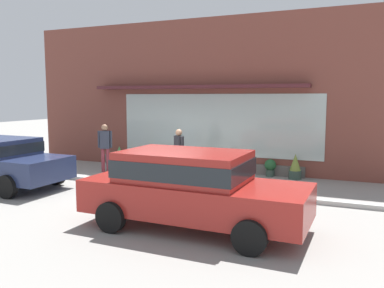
{
  "coord_description": "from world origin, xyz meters",
  "views": [
    {
      "loc": [
        5.55,
        -10.42,
        2.67
      ],
      "look_at": [
        0.61,
        1.2,
        1.17
      ],
      "focal_mm": 37.17,
      "sensor_mm": 36.0,
      "label": 1
    }
  ],
  "objects_px": {
    "pedestrian_passerby": "(105,144)",
    "potted_plant_near_hydrant": "(212,164)",
    "parked_car_red": "(190,185)",
    "potted_plant_doorstep": "(295,167)",
    "fire_hydrant": "(199,168)",
    "potted_plant_window_center": "(270,167)",
    "potted_plant_window_right": "(156,155)",
    "potted_plant_by_entrance": "(119,156)",
    "pedestrian_with_handbag": "(179,150)"
  },
  "relations": [
    {
      "from": "parked_car_red",
      "to": "potted_plant_window_right",
      "type": "bearing_deg",
      "value": 124.73
    },
    {
      "from": "potted_plant_near_hydrant",
      "to": "potted_plant_by_entrance",
      "type": "relative_size",
      "value": 0.97
    },
    {
      "from": "pedestrian_with_handbag",
      "to": "potted_plant_window_right",
      "type": "distance_m",
      "value": 2.41
    },
    {
      "from": "fire_hydrant",
      "to": "pedestrian_with_handbag",
      "type": "relative_size",
      "value": 0.52
    },
    {
      "from": "potted_plant_near_hydrant",
      "to": "potted_plant_doorstep",
      "type": "xyz_separation_m",
      "value": [
        2.83,
        0.2,
        0.05
      ]
    },
    {
      "from": "potted_plant_window_center",
      "to": "potted_plant_near_hydrant",
      "type": "distance_m",
      "value": 2.02
    },
    {
      "from": "potted_plant_doorstep",
      "to": "potted_plant_window_right",
      "type": "bearing_deg",
      "value": 177.55
    },
    {
      "from": "parked_car_red",
      "to": "potted_plant_window_center",
      "type": "distance_m",
      "value": 5.97
    },
    {
      "from": "pedestrian_passerby",
      "to": "potted_plant_near_hydrant",
      "type": "relative_size",
      "value": 2.38
    },
    {
      "from": "potted_plant_window_right",
      "to": "parked_car_red",
      "type": "bearing_deg",
      "value": -56.38
    },
    {
      "from": "potted_plant_by_entrance",
      "to": "fire_hydrant",
      "type": "bearing_deg",
      "value": -22.02
    },
    {
      "from": "pedestrian_with_handbag",
      "to": "parked_car_red",
      "type": "distance_m",
      "value": 4.97
    },
    {
      "from": "potted_plant_window_center",
      "to": "pedestrian_passerby",
      "type": "bearing_deg",
      "value": -165.27
    },
    {
      "from": "potted_plant_window_center",
      "to": "potted_plant_near_hydrant",
      "type": "relative_size",
      "value": 0.81
    },
    {
      "from": "potted_plant_doorstep",
      "to": "pedestrian_passerby",
      "type": "bearing_deg",
      "value": -168.18
    },
    {
      "from": "pedestrian_with_handbag",
      "to": "potted_plant_window_right",
      "type": "xyz_separation_m",
      "value": [
        -1.7,
        1.63,
        -0.51
      ]
    },
    {
      "from": "fire_hydrant",
      "to": "potted_plant_window_right",
      "type": "height_order",
      "value": "potted_plant_window_right"
    },
    {
      "from": "pedestrian_with_handbag",
      "to": "pedestrian_passerby",
      "type": "bearing_deg",
      "value": 35.93
    },
    {
      "from": "fire_hydrant",
      "to": "pedestrian_with_handbag",
      "type": "bearing_deg",
      "value": 171.63
    },
    {
      "from": "pedestrian_with_handbag",
      "to": "parked_car_red",
      "type": "bearing_deg",
      "value": 154.66
    },
    {
      "from": "pedestrian_with_handbag",
      "to": "potted_plant_window_center",
      "type": "distance_m",
      "value": 3.17
    },
    {
      "from": "fire_hydrant",
      "to": "potted_plant_doorstep",
      "type": "xyz_separation_m",
      "value": [
        2.76,
        1.52,
        -0.02
      ]
    },
    {
      "from": "fire_hydrant",
      "to": "potted_plant_window_right",
      "type": "relative_size",
      "value": 0.99
    },
    {
      "from": "parked_car_red",
      "to": "potted_plant_doorstep",
      "type": "xyz_separation_m",
      "value": [
        1.23,
        5.81,
        -0.5
      ]
    },
    {
      "from": "potted_plant_near_hydrant",
      "to": "potted_plant_window_center",
      "type": "bearing_deg",
      "value": 9.13
    },
    {
      "from": "potted_plant_window_center",
      "to": "potted_plant_window_right",
      "type": "relative_size",
      "value": 0.69
    },
    {
      "from": "potted_plant_by_entrance",
      "to": "potted_plant_doorstep",
      "type": "relative_size",
      "value": 0.89
    },
    {
      "from": "potted_plant_near_hydrant",
      "to": "potted_plant_doorstep",
      "type": "distance_m",
      "value": 2.84
    },
    {
      "from": "parked_car_red",
      "to": "potted_plant_window_right",
      "type": "xyz_separation_m",
      "value": [
        -4.01,
        6.03,
        -0.44
      ]
    },
    {
      "from": "parked_car_red",
      "to": "potted_plant_near_hydrant",
      "type": "relative_size",
      "value": 6.38
    },
    {
      "from": "parked_car_red",
      "to": "potted_plant_doorstep",
      "type": "height_order",
      "value": "parked_car_red"
    },
    {
      "from": "parked_car_red",
      "to": "fire_hydrant",
      "type": "bearing_deg",
      "value": 110.74
    },
    {
      "from": "pedestrian_passerby",
      "to": "potted_plant_window_right",
      "type": "relative_size",
      "value": 2.02
    },
    {
      "from": "pedestrian_passerby",
      "to": "parked_car_red",
      "type": "bearing_deg",
      "value": -65.92
    },
    {
      "from": "potted_plant_by_entrance",
      "to": "parked_car_red",
      "type": "bearing_deg",
      "value": -46.63
    },
    {
      "from": "pedestrian_with_handbag",
      "to": "potted_plant_near_hydrant",
      "type": "height_order",
      "value": "pedestrian_with_handbag"
    },
    {
      "from": "potted_plant_window_right",
      "to": "potted_plant_doorstep",
      "type": "bearing_deg",
      "value": -2.45
    },
    {
      "from": "parked_car_red",
      "to": "potted_plant_near_hydrant",
      "type": "distance_m",
      "value": 5.86
    },
    {
      "from": "potted_plant_window_center",
      "to": "potted_plant_doorstep",
      "type": "height_order",
      "value": "potted_plant_doorstep"
    },
    {
      "from": "pedestrian_with_handbag",
      "to": "potted_plant_window_right",
      "type": "height_order",
      "value": "pedestrian_with_handbag"
    },
    {
      "from": "potted_plant_window_center",
      "to": "potted_plant_by_entrance",
      "type": "distance_m",
      "value": 6.0
    },
    {
      "from": "fire_hydrant",
      "to": "pedestrian_with_handbag",
      "type": "distance_m",
      "value": 0.95
    },
    {
      "from": "fire_hydrant",
      "to": "potted_plant_near_hydrant",
      "type": "bearing_deg",
      "value": 93.2
    },
    {
      "from": "pedestrian_with_handbag",
      "to": "potted_plant_window_center",
      "type": "xyz_separation_m",
      "value": [
        2.7,
        1.53,
        -0.63
      ]
    },
    {
      "from": "parked_car_red",
      "to": "potted_plant_doorstep",
      "type": "bearing_deg",
      "value": 79.15
    },
    {
      "from": "potted_plant_window_right",
      "to": "potted_plant_by_entrance",
      "type": "height_order",
      "value": "potted_plant_window_right"
    },
    {
      "from": "pedestrian_with_handbag",
      "to": "potted_plant_doorstep",
      "type": "height_order",
      "value": "pedestrian_with_handbag"
    },
    {
      "from": "fire_hydrant",
      "to": "potted_plant_window_center",
      "type": "height_order",
      "value": "fire_hydrant"
    },
    {
      "from": "pedestrian_passerby",
      "to": "potted_plant_doorstep",
      "type": "bearing_deg",
      "value": -13.64
    },
    {
      "from": "potted_plant_window_right",
      "to": "potted_plant_doorstep",
      "type": "distance_m",
      "value": 5.25
    }
  ]
}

